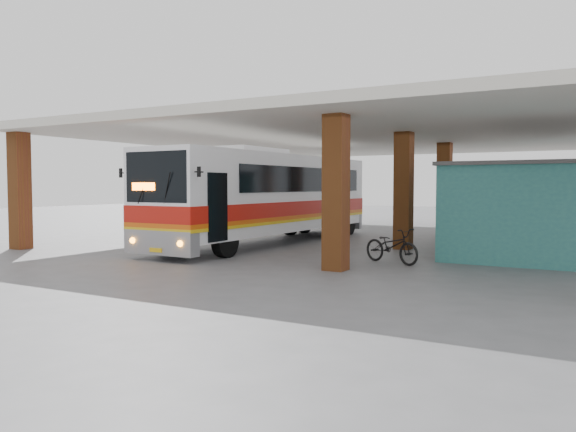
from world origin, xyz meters
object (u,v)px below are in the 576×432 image
Objects in this scene: coach_bus at (268,197)px; motorcycle at (392,246)px; pedestrian at (334,240)px; red_chair at (483,233)px.

coach_bus is 7.22m from motorcycle.
red_chair is (2.50, 9.46, -0.38)m from pedestrian.
coach_bus is at bearing -62.20° from pedestrian.
coach_bus is at bearing -152.97° from red_chair.
coach_bus reaches higher than red_chair.
pedestrian is at bearing -41.15° from coach_bus.
motorcycle is 1.90m from pedestrian.
motorcycle is 1.36× the size of pedestrian.
pedestrian is (-1.31, -1.36, 0.22)m from motorcycle.
red_chair is at bearing 14.24° from motorcycle.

